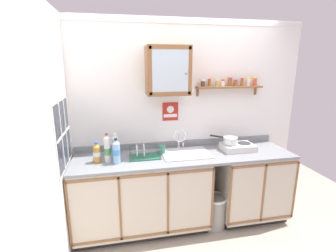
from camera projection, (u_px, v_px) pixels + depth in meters
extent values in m
plane|color=#9E9384|center=(190.00, 237.00, 2.91)|extent=(5.63, 5.63, 0.00)
cube|color=white|center=(178.00, 121.00, 3.21)|extent=(3.23, 0.05, 2.49)
cube|color=white|center=(180.00, 21.00, 2.89)|extent=(3.23, 0.02, 0.05)
cube|color=white|center=(48.00, 153.00, 2.07)|extent=(0.05, 3.41, 2.49)
cube|color=black|center=(142.00, 223.00, 3.10)|extent=(1.50, 0.58, 0.08)
cube|color=beige|center=(142.00, 192.00, 2.97)|extent=(1.53, 0.64, 0.80)
cube|color=brown|center=(144.00, 176.00, 2.57)|extent=(1.53, 0.01, 0.03)
cube|color=brown|center=(145.00, 235.00, 2.74)|extent=(1.53, 0.01, 0.03)
cube|color=brown|center=(68.00, 215.00, 2.51)|extent=(0.02, 0.01, 0.74)
cube|color=brown|center=(120.00, 210.00, 2.61)|extent=(0.02, 0.01, 0.74)
cube|color=brown|center=(168.00, 204.00, 2.71)|extent=(0.02, 0.01, 0.74)
cube|color=brown|center=(213.00, 199.00, 2.81)|extent=(0.02, 0.01, 0.74)
cube|color=black|center=(246.00, 210.00, 3.37)|extent=(0.83, 0.58, 0.08)
cube|color=beige|center=(249.00, 181.00, 3.24)|extent=(0.84, 0.64, 0.80)
cube|color=brown|center=(266.00, 165.00, 2.84)|extent=(0.84, 0.01, 0.03)
cube|color=brown|center=(261.00, 220.00, 3.02)|extent=(0.84, 0.01, 0.03)
cube|color=brown|center=(230.00, 197.00, 2.85)|extent=(0.02, 0.01, 0.74)
cube|color=brown|center=(263.00, 194.00, 2.93)|extent=(0.02, 0.01, 0.74)
cube|color=brown|center=(295.00, 190.00, 3.01)|extent=(0.02, 0.01, 0.74)
cube|color=gray|center=(185.00, 156.00, 2.97)|extent=(2.59, 0.67, 0.03)
cube|color=gray|center=(179.00, 144.00, 3.25)|extent=(2.59, 0.02, 0.08)
cube|color=silver|center=(186.00, 154.00, 2.98)|extent=(0.56, 0.42, 0.01)
cube|color=slate|center=(186.00, 162.00, 3.01)|extent=(0.48, 0.34, 0.01)
cube|color=slate|center=(182.00, 153.00, 3.16)|extent=(0.48, 0.01, 0.10)
cube|color=slate|center=(190.00, 164.00, 2.83)|extent=(0.48, 0.01, 0.10)
cylinder|color=#4C4C51|center=(186.00, 162.00, 3.01)|extent=(0.04, 0.04, 0.01)
cylinder|color=silver|center=(179.00, 147.00, 3.19)|extent=(0.05, 0.05, 0.02)
cylinder|color=silver|center=(179.00, 140.00, 3.17)|extent=(0.02, 0.02, 0.16)
torus|color=silver|center=(180.00, 136.00, 3.08)|extent=(0.16, 0.02, 0.16)
cylinder|color=silver|center=(183.00, 144.00, 3.20)|extent=(0.02, 0.02, 0.05)
cube|color=silver|center=(238.00, 147.00, 3.12)|extent=(0.40, 0.27, 0.08)
cylinder|color=#2D2D2D|center=(230.00, 144.00, 3.11)|extent=(0.16, 0.16, 0.01)
cylinder|color=#2D2D2D|center=(244.00, 143.00, 3.14)|extent=(0.16, 0.16, 0.01)
cylinder|color=black|center=(235.00, 151.00, 2.98)|extent=(0.03, 0.02, 0.03)
cylinder|color=black|center=(250.00, 150.00, 3.02)|extent=(0.03, 0.02, 0.03)
cylinder|color=silver|center=(230.00, 141.00, 3.10)|extent=(0.17, 0.17, 0.08)
torus|color=silver|center=(230.00, 137.00, 3.09)|extent=(0.18, 0.18, 0.01)
cylinder|color=black|center=(217.00, 136.00, 3.18)|extent=(0.15, 0.14, 0.02)
cylinder|color=silver|center=(116.00, 148.00, 2.85)|extent=(0.08, 0.08, 0.23)
cone|color=silver|center=(115.00, 137.00, 2.82)|extent=(0.08, 0.08, 0.04)
cylinder|color=white|center=(115.00, 134.00, 2.81)|extent=(0.04, 0.04, 0.02)
cylinder|color=#3F8CCC|center=(116.00, 150.00, 2.85)|extent=(0.08, 0.08, 0.07)
cylinder|color=#8CB7E0|center=(116.00, 153.00, 2.68)|extent=(0.08, 0.08, 0.23)
cone|color=#8CB7E0|center=(116.00, 142.00, 2.65)|extent=(0.08, 0.08, 0.04)
cylinder|color=#262626|center=(116.00, 139.00, 2.64)|extent=(0.04, 0.04, 0.02)
cylinder|color=#3F8CCC|center=(116.00, 152.00, 2.68)|extent=(0.08, 0.08, 0.06)
cylinder|color=white|center=(107.00, 150.00, 2.72)|extent=(0.07, 0.07, 0.27)
cone|color=white|center=(106.00, 136.00, 2.69)|extent=(0.07, 0.07, 0.03)
cylinder|color=red|center=(106.00, 134.00, 2.68)|extent=(0.03, 0.03, 0.02)
cylinder|color=#4C9959|center=(107.00, 151.00, 2.73)|extent=(0.07, 0.07, 0.08)
cylinder|color=gold|center=(97.00, 155.00, 2.72)|extent=(0.08, 0.08, 0.18)
cone|color=gold|center=(96.00, 145.00, 2.69)|extent=(0.08, 0.08, 0.04)
cylinder|color=#2D59B2|center=(96.00, 143.00, 2.68)|extent=(0.04, 0.04, 0.02)
cylinder|color=white|center=(97.00, 154.00, 2.71)|extent=(0.08, 0.08, 0.05)
cube|color=#26664C|center=(145.00, 157.00, 2.88)|extent=(0.35, 0.23, 0.01)
cylinder|color=#4C4F54|center=(131.00, 156.00, 2.73)|extent=(0.01, 0.01, 0.10)
cylinder|color=#4C4F54|center=(160.00, 154.00, 2.80)|extent=(0.01, 0.01, 0.10)
cylinder|color=#4C4F54|center=(130.00, 150.00, 2.93)|extent=(0.01, 0.01, 0.10)
cylinder|color=#4C4F54|center=(157.00, 148.00, 3.00)|extent=(0.01, 0.01, 0.10)
cylinder|color=#4C4F54|center=(146.00, 151.00, 2.75)|extent=(0.33, 0.01, 0.01)
cylinder|color=#4C4F54|center=(144.00, 145.00, 2.95)|extent=(0.33, 0.01, 0.01)
cylinder|color=white|center=(137.00, 151.00, 2.84)|extent=(0.01, 0.14, 0.14)
cylinder|color=white|center=(144.00, 150.00, 2.86)|extent=(0.01, 0.15, 0.15)
cylinder|color=#337259|center=(162.00, 150.00, 2.97)|extent=(0.08, 0.08, 0.11)
torus|color=#337259|center=(160.00, 148.00, 3.01)|extent=(0.03, 0.07, 0.07)
cube|color=brown|center=(168.00, 71.00, 2.86)|extent=(0.49, 0.29, 0.55)
cube|color=silver|center=(170.00, 71.00, 2.71)|extent=(0.41, 0.01, 0.45)
cube|color=brown|center=(150.00, 71.00, 2.67)|extent=(0.04, 0.01, 0.52)
cube|color=brown|center=(190.00, 71.00, 2.76)|extent=(0.04, 0.01, 0.52)
cube|color=brown|center=(171.00, 47.00, 2.65)|extent=(0.46, 0.01, 0.04)
cube|color=brown|center=(170.00, 94.00, 2.77)|extent=(0.46, 0.01, 0.04)
sphere|color=olive|center=(186.00, 73.00, 2.74)|extent=(0.02, 0.02, 0.02)
cube|color=brown|center=(229.00, 87.00, 3.14)|extent=(0.85, 0.14, 0.02)
cube|color=brown|center=(198.00, 92.00, 3.13)|extent=(0.02, 0.03, 0.10)
cube|color=brown|center=(255.00, 91.00, 3.28)|extent=(0.02, 0.03, 0.10)
cylinder|color=#4C3326|center=(203.00, 84.00, 3.06)|extent=(0.05, 0.05, 0.07)
cylinder|color=white|center=(203.00, 80.00, 3.05)|extent=(0.05, 0.05, 0.02)
cylinder|color=brown|center=(209.00, 83.00, 3.06)|extent=(0.04, 0.04, 0.08)
cylinder|color=red|center=(209.00, 79.00, 3.05)|extent=(0.04, 0.04, 0.02)
cylinder|color=tan|center=(217.00, 84.00, 3.09)|extent=(0.04, 0.04, 0.07)
cylinder|color=yellow|center=(217.00, 80.00, 3.08)|extent=(0.04, 0.04, 0.02)
cylinder|color=silver|center=(223.00, 84.00, 3.10)|extent=(0.04, 0.04, 0.07)
cylinder|color=red|center=(223.00, 80.00, 3.09)|extent=(0.04, 0.04, 0.02)
cylinder|color=brown|center=(230.00, 82.00, 3.13)|extent=(0.05, 0.05, 0.09)
cylinder|color=red|center=(230.00, 78.00, 3.12)|extent=(0.05, 0.05, 0.02)
cylinder|color=brown|center=(235.00, 83.00, 3.14)|extent=(0.05, 0.05, 0.06)
cylinder|color=red|center=(236.00, 80.00, 3.13)|extent=(0.05, 0.05, 0.02)
cylinder|color=brown|center=(242.00, 83.00, 3.15)|extent=(0.04, 0.04, 0.08)
cylinder|color=red|center=(242.00, 79.00, 3.14)|extent=(0.04, 0.04, 0.02)
cylinder|color=silver|center=(249.00, 82.00, 3.18)|extent=(0.05, 0.05, 0.09)
cylinder|color=yellow|center=(249.00, 78.00, 3.17)|extent=(0.05, 0.05, 0.02)
cylinder|color=#CC4C33|center=(255.00, 82.00, 3.19)|extent=(0.05, 0.05, 0.09)
cylinder|color=yellow|center=(255.00, 78.00, 3.17)|extent=(0.05, 0.05, 0.02)
cube|color=#B2261E|center=(170.00, 112.00, 3.13)|extent=(0.20, 0.01, 0.23)
cube|color=white|center=(170.00, 116.00, 3.13)|extent=(0.17, 0.00, 0.04)
cylinder|color=white|center=(170.00, 109.00, 3.11)|extent=(0.09, 0.00, 0.09)
cube|color=#262D38|center=(63.00, 134.00, 2.49)|extent=(0.01, 0.59, 0.65)
cube|color=white|center=(62.00, 134.00, 2.49)|extent=(0.02, 0.64, 0.70)
cube|color=white|center=(62.00, 137.00, 2.39)|extent=(0.01, 0.02, 0.65)
cube|color=white|center=(66.00, 131.00, 2.59)|extent=(0.01, 0.02, 0.65)
cube|color=white|center=(64.00, 134.00, 2.49)|extent=(0.01, 0.59, 0.02)
cylinder|color=gray|center=(215.00, 212.00, 3.06)|extent=(0.26, 0.26, 0.40)
torus|color=white|center=(215.00, 198.00, 3.01)|extent=(0.29, 0.29, 0.03)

